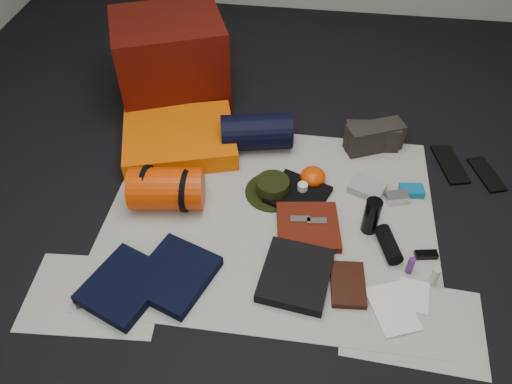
# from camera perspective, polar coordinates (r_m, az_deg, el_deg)

# --- Properties ---
(floor) EXTENTS (4.50, 4.50, 0.02)m
(floor) POSITION_cam_1_polar(r_m,az_deg,el_deg) (2.48, 1.64, -2.99)
(floor) COLOR black
(floor) RESTS_ON ground
(newspaper_mat) EXTENTS (1.60, 1.30, 0.01)m
(newspaper_mat) POSITION_cam_1_polar(r_m,az_deg,el_deg) (2.47, 1.65, -2.80)
(newspaper_mat) COLOR beige
(newspaper_mat) RESTS_ON floor
(newspaper_sheet_front_left) EXTENTS (0.61, 0.44, 0.00)m
(newspaper_sheet_front_left) POSITION_cam_1_polar(r_m,az_deg,el_deg) (2.31, -17.97, -11.07)
(newspaper_sheet_front_left) COLOR beige
(newspaper_sheet_front_left) RESTS_ON floor
(newspaper_sheet_front_right) EXTENTS (0.60, 0.43, 0.00)m
(newspaper_sheet_front_right) POSITION_cam_1_polar(r_m,az_deg,el_deg) (2.22, 17.42, -14.09)
(newspaper_sheet_front_right) COLOR beige
(newspaper_sheet_front_right) RESTS_ON floor
(red_cabinet) EXTENTS (0.77, 0.71, 0.52)m
(red_cabinet) POSITION_cam_1_polar(r_m,az_deg,el_deg) (3.13, -9.69, 14.64)
(red_cabinet) COLOR #4D0C05
(red_cabinet) RESTS_ON floor
(sleeping_pad) EXTENTS (0.72, 0.65, 0.11)m
(sleeping_pad) POSITION_cam_1_polar(r_m,az_deg,el_deg) (2.84, -8.73, 6.04)
(sleeping_pad) COLOR #F66302
(sleeping_pad) RESTS_ON newspaper_mat
(stuff_sack) EXTENTS (0.38, 0.26, 0.21)m
(stuff_sack) POSITION_cam_1_polar(r_m,az_deg,el_deg) (2.48, -10.17, 0.37)
(stuff_sack) COLOR #CF3603
(stuff_sack) RESTS_ON newspaper_mat
(sack_strap_left) EXTENTS (0.02, 0.22, 0.22)m
(sack_strap_left) POSITION_cam_1_polar(r_m,az_deg,el_deg) (2.51, -12.36, 0.63)
(sack_strap_left) COLOR black
(sack_strap_left) RESTS_ON newspaper_mat
(sack_strap_right) EXTENTS (0.03, 0.22, 0.22)m
(sack_strap_right) POSITION_cam_1_polar(r_m,az_deg,el_deg) (2.46, -7.94, 0.18)
(sack_strap_right) COLOR black
(sack_strap_right) RESTS_ON newspaper_mat
(navy_duffel) EXTENTS (0.42, 0.28, 0.20)m
(navy_duffel) POSITION_cam_1_polar(r_m,az_deg,el_deg) (2.78, 0.05, 6.88)
(navy_duffel) COLOR black
(navy_duffel) RESTS_ON newspaper_mat
(boonie_brim) EXTENTS (0.30, 0.30, 0.01)m
(boonie_brim) POSITION_cam_1_polar(r_m,az_deg,el_deg) (2.57, 1.90, 0.02)
(boonie_brim) COLOR black
(boonie_brim) RESTS_ON newspaper_mat
(boonie_crown) EXTENTS (0.17, 0.17, 0.07)m
(boonie_crown) POSITION_cam_1_polar(r_m,az_deg,el_deg) (2.54, 1.93, 0.67)
(boonie_crown) COLOR black
(boonie_crown) RESTS_ON boonie_brim
(hiking_boot_left) EXTENTS (0.30, 0.14, 0.15)m
(hiking_boot_left) POSITION_cam_1_polar(r_m,az_deg,el_deg) (2.87, 13.12, 6.22)
(hiking_boot_left) COLOR #2A2620
(hiking_boot_left) RESTS_ON newspaper_mat
(hiking_boot_right) EXTENTS (0.33, 0.23, 0.16)m
(hiking_boot_right) POSITION_cam_1_polar(r_m,az_deg,el_deg) (2.86, 13.36, 6.13)
(hiking_boot_right) COLOR #2A2620
(hiking_boot_right) RESTS_ON newspaper_mat
(flip_flop_left) EXTENTS (0.18, 0.32, 0.02)m
(flip_flop_left) POSITION_cam_1_polar(r_m,az_deg,el_deg) (2.92, 21.28, 2.98)
(flip_flop_left) COLOR black
(flip_flop_left) RESTS_ON floor
(flip_flop_right) EXTENTS (0.17, 0.28, 0.01)m
(flip_flop_right) POSITION_cam_1_polar(r_m,az_deg,el_deg) (2.94, 24.85, 1.83)
(flip_flop_right) COLOR black
(flip_flop_right) RESTS_ON floor
(trousers_navy_a) EXTENTS (0.39, 0.42, 0.05)m
(trousers_navy_a) POSITION_cam_1_polar(r_m,az_deg,el_deg) (2.26, -14.82, -10.32)
(trousers_navy_a) COLOR black
(trousers_navy_a) RESTS_ON newspaper_mat
(trousers_navy_b) EXTENTS (0.39, 0.42, 0.05)m
(trousers_navy_b) POSITION_cam_1_polar(r_m,az_deg,el_deg) (2.25, -9.26, -9.35)
(trousers_navy_b) COLOR black
(trousers_navy_b) RESTS_ON newspaper_mat
(trousers_charcoal) EXTENTS (0.33, 0.37, 0.05)m
(trousers_charcoal) POSITION_cam_1_polar(r_m,az_deg,el_deg) (2.22, 4.57, -9.45)
(trousers_charcoal) COLOR black
(trousers_charcoal) RESTS_ON newspaper_mat
(black_tshirt) EXTENTS (0.35, 0.34, 0.03)m
(black_tshirt) POSITION_cam_1_polar(r_m,az_deg,el_deg) (2.55, 4.81, -0.33)
(black_tshirt) COLOR black
(black_tshirt) RESTS_ON newspaper_mat
(red_shirt) EXTENTS (0.33, 0.33, 0.04)m
(red_shirt) POSITION_cam_1_polar(r_m,az_deg,el_deg) (2.41, 5.95, -3.99)
(red_shirt) COLOR #551609
(red_shirt) RESTS_ON newspaper_mat
(orange_stuff_sack) EXTENTS (0.14, 0.14, 0.09)m
(orange_stuff_sack) POSITION_cam_1_polar(r_m,az_deg,el_deg) (2.61, 6.52, 1.77)
(orange_stuff_sack) COLOR #CF3603
(orange_stuff_sack) RESTS_ON newspaper_mat
(first_aid_pouch) EXTENTS (0.21, 0.19, 0.04)m
(first_aid_pouch) POSITION_cam_1_polar(r_m,az_deg,el_deg) (2.63, 12.57, 0.45)
(first_aid_pouch) COLOR gray
(first_aid_pouch) RESTS_ON newspaper_mat
(water_bottle) EXTENTS (0.10, 0.10, 0.19)m
(water_bottle) POSITION_cam_1_polar(r_m,az_deg,el_deg) (2.40, 13.06, -2.69)
(water_bottle) COLOR black
(water_bottle) RESTS_ON newspaper_mat
(speaker) EXTENTS (0.13, 0.20, 0.07)m
(speaker) POSITION_cam_1_polar(r_m,az_deg,el_deg) (2.38, 14.92, -5.82)
(speaker) COLOR black
(speaker) RESTS_ON newspaper_mat
(compact_camera) EXTENTS (0.12, 0.09, 0.04)m
(compact_camera) POSITION_cam_1_polar(r_m,az_deg,el_deg) (2.62, 15.79, -0.62)
(compact_camera) COLOR silver
(compact_camera) RESTS_ON newspaper_mat
(cyan_case) EXTENTS (0.13, 0.09, 0.04)m
(cyan_case) POSITION_cam_1_polar(r_m,az_deg,el_deg) (2.68, 17.34, 0.14)
(cyan_case) COLOR #0E5F8A
(cyan_case) RESTS_ON newspaper_mat
(toiletry_purple) EXTENTS (0.03, 0.03, 0.09)m
(toiletry_purple) POSITION_cam_1_polar(r_m,az_deg,el_deg) (2.32, 17.22, -8.03)
(toiletry_purple) COLOR #4D226D
(toiletry_purple) RESTS_ON newspaper_mat
(toiletry_clear) EXTENTS (0.04, 0.04, 0.10)m
(toiletry_clear) POSITION_cam_1_polar(r_m,az_deg,el_deg) (2.32, 19.75, -9.06)
(toiletry_clear) COLOR #A4A9A4
(toiletry_clear) RESTS_ON newspaper_mat
(paperback_book) EXTENTS (0.16, 0.24, 0.03)m
(paperback_book) POSITION_cam_1_polar(r_m,az_deg,el_deg) (2.24, 10.45, -10.35)
(paperback_book) COLOR black
(paperback_book) RESTS_ON newspaper_mat
(map_booklet) EXTENTS (0.24, 0.29, 0.01)m
(map_booklet) POSITION_cam_1_polar(r_m,az_deg,el_deg) (2.22, 15.32, -12.76)
(map_booklet) COLOR silver
(map_booklet) RESTS_ON newspaper_mat
(map_printout) EXTENTS (0.15, 0.18, 0.01)m
(map_printout) POSITION_cam_1_polar(r_m,az_deg,el_deg) (2.29, 17.56, -11.21)
(map_printout) COLOR silver
(map_printout) RESTS_ON newspaper_mat
(sunglasses) EXTENTS (0.11, 0.06, 0.03)m
(sunglasses) POSITION_cam_1_polar(r_m,az_deg,el_deg) (2.43, 18.86, -6.79)
(sunglasses) COLOR black
(sunglasses) RESTS_ON newspaper_mat
(key_cluster) EXTENTS (0.09, 0.09, 0.01)m
(key_cluster) POSITION_cam_1_polar(r_m,az_deg,el_deg) (2.29, -19.08, -11.85)
(key_cluster) COLOR silver
(key_cluster) RESTS_ON newspaper_mat
(tape_roll) EXTENTS (0.05, 0.05, 0.04)m
(tape_roll) POSITION_cam_1_polar(r_m,az_deg,el_deg) (2.55, 5.35, 0.59)
(tape_roll) COLOR silver
(tape_roll) RESTS_ON black_tshirt
(energy_bar_a) EXTENTS (0.10, 0.05, 0.01)m
(energy_bar_a) POSITION_cam_1_polar(r_m,az_deg,el_deg) (2.40, 5.08, -3.12)
(energy_bar_a) COLOR silver
(energy_bar_a) RESTS_ON red_shirt
(energy_bar_b) EXTENTS (0.10, 0.05, 0.01)m
(energy_bar_b) POSITION_cam_1_polar(r_m,az_deg,el_deg) (2.40, 6.98, -3.31)
(energy_bar_b) COLOR silver
(energy_bar_b) RESTS_ON red_shirt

